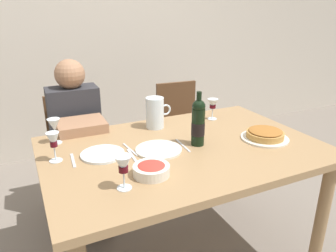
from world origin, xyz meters
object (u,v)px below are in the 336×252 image
at_px(wine_bottle, 198,122).
at_px(wine_glass_left_diner, 213,105).
at_px(salad_bowl, 151,169).
at_px(dinner_plate_right_setting, 103,154).
at_px(chair_right, 180,127).
at_px(wine_glass_spare, 53,141).
at_px(dining_table, 183,162).
at_px(baked_tart, 265,135).
at_px(wine_glass_centre, 54,126).
at_px(wine_glass_right_diner, 123,166).
at_px(chair_left, 75,145).
at_px(diner_left, 79,142).
at_px(water_pitcher, 155,114).
at_px(dinner_plate_left_setting, 159,150).

xyz_separation_m(wine_bottle, wine_glass_left_diner, (0.31, 0.33, -0.03)).
xyz_separation_m(salad_bowl, dinner_plate_right_setting, (-0.15, 0.30, -0.02)).
bearing_deg(chair_right, wine_bottle, 71.72).
height_order(wine_glass_spare, chair_right, wine_glass_spare).
relative_size(dining_table, baked_tart, 5.49).
bearing_deg(wine_glass_spare, dining_table, -10.39).
bearing_deg(dining_table, wine_glass_centre, 150.52).
distance_m(baked_tart, dinner_plate_right_setting, 0.93).
bearing_deg(baked_tart, wine_glass_centre, 157.28).
height_order(wine_glass_right_diner, chair_right, wine_glass_right_diner).
height_order(wine_bottle, wine_glass_right_diner, wine_bottle).
height_order(chair_left, diner_left, diner_left).
relative_size(dining_table, wine_glass_right_diner, 9.93).
distance_m(water_pitcher, salad_bowl, 0.62).
xyz_separation_m(salad_bowl, chair_left, (-0.17, 1.11, -0.29)).
distance_m(dinner_plate_right_setting, diner_left, 0.59).
xyz_separation_m(wine_glass_right_diner, wine_glass_centre, (-0.19, 0.63, -0.00)).
relative_size(wine_bottle, dinner_plate_right_setting, 1.34).
bearing_deg(salad_bowl, dinner_plate_left_setting, 58.82).
relative_size(wine_glass_centre, diner_left, 0.12).
bearing_deg(chair_left, wine_glass_left_diner, 146.85).
xyz_separation_m(dining_table, wine_glass_left_diner, (0.39, 0.32, 0.19)).
distance_m(chair_left, diner_left, 0.26).
height_order(wine_glass_right_diner, wine_glass_centre, wine_glass_right_diner).
height_order(dinner_plate_left_setting, chair_right, chair_right).
xyz_separation_m(wine_glass_centre, chair_right, (1.08, 0.55, -0.37)).
relative_size(diner_left, chair_right, 1.33).
bearing_deg(dining_table, wine_glass_spare, 169.61).
relative_size(dinner_plate_left_setting, diner_left, 0.21).
bearing_deg(chair_right, wine_glass_spare, 39.10).
bearing_deg(dining_table, salad_bowl, -142.71).
xyz_separation_m(wine_glass_left_diner, dinner_plate_left_setting, (-0.54, -0.31, -0.10)).
distance_m(baked_tart, wine_glass_left_diner, 0.44).
bearing_deg(chair_right, salad_bowl, 60.57).
distance_m(salad_bowl, wine_glass_centre, 0.67).
xyz_separation_m(baked_tart, wine_glass_right_diner, (-0.91, -0.17, 0.08)).
distance_m(wine_glass_left_diner, wine_glass_centre, 1.02).
height_order(water_pitcher, dinner_plate_right_setting, water_pitcher).
bearing_deg(diner_left, dinner_plate_left_setting, 116.35).
bearing_deg(wine_glass_left_diner, wine_glass_spare, -169.12).
xyz_separation_m(salad_bowl, diner_left, (-0.17, 0.87, -0.17)).
bearing_deg(water_pitcher, salad_bowl, -115.03).
bearing_deg(wine_glass_centre, dinner_plate_right_setting, -54.05).
height_order(baked_tart, wine_glass_spare, wine_glass_spare).
xyz_separation_m(water_pitcher, salad_bowl, (-0.26, -0.56, -0.06)).
relative_size(wine_bottle, wine_glass_centre, 2.10).
bearing_deg(dinner_plate_right_setting, water_pitcher, 32.26).
relative_size(water_pitcher, wine_glass_centre, 1.35).
distance_m(wine_glass_right_diner, dinner_plate_left_setting, 0.41).
bearing_deg(baked_tart, dining_table, 167.27).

